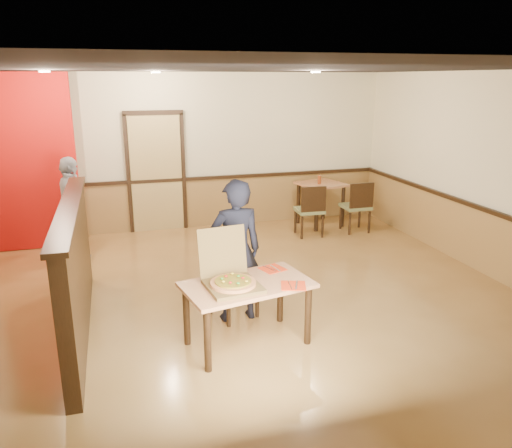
{
  "coord_description": "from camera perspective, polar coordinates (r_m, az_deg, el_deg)",
  "views": [
    {
      "loc": [
        -1.52,
        -5.52,
        2.7
      ],
      "look_at": [
        0.07,
        0.0,
        1.01
      ],
      "focal_mm": 35.0,
      "sensor_mm": 36.0,
      "label": 1
    }
  ],
  "objects": [
    {
      "name": "spot_b",
      "position": [
        8.06,
        -11.39,
        16.64
      ],
      "size": [
        0.14,
        0.14,
        0.02
      ],
      "primitive_type": "cylinder",
      "color": "beige",
      "rests_on": "ceiling"
    },
    {
      "name": "condiment",
      "position": [
        9.33,
        7.26,
        5.06
      ],
      "size": [
        0.06,
        0.06,
        0.16
      ],
      "primitive_type": "cylinder",
      "color": "brown",
      "rests_on": "side_table"
    },
    {
      "name": "diner",
      "position": [
        5.62,
        -2.33,
        -3.11
      ],
      "size": [
        0.62,
        0.42,
        1.65
      ],
      "primitive_type": "imported",
      "rotation": [
        0.0,
        0.0,
        3.18
      ],
      "color": "black",
      "rests_on": "floor"
    },
    {
      "name": "side_chair_left",
      "position": [
        8.76,
        6.25,
        1.77
      ],
      "size": [
        0.48,
        0.48,
        0.92
      ],
      "rotation": [
        0.0,
        0.0,
        3.09
      ],
      "color": "olive",
      "rests_on": "floor"
    },
    {
      "name": "back_door",
      "position": [
        9.16,
        -11.32,
        5.68
      ],
      "size": [
        0.9,
        0.06,
        2.1
      ],
      "primitive_type": "cube",
      "color": "tan",
      "rests_on": "wall_back"
    },
    {
      "name": "ceiling",
      "position": [
        5.73,
        -0.67,
        17.38
      ],
      "size": [
        7.0,
        7.0,
        0.0
      ],
      "primitive_type": "plane",
      "rotation": [
        3.14,
        0.0,
        0.0
      ],
      "color": "black",
      "rests_on": "wall_back"
    },
    {
      "name": "red_accent_panel",
      "position": [
        8.73,
        -25.09,
        6.28
      ],
      "size": [
        1.6,
        0.2,
        2.78
      ],
      "primitive_type": "cube",
      "color": "red",
      "rests_on": "floor"
    },
    {
      "name": "spot_a",
      "position": [
        7.37,
        -23.02,
        15.76
      ],
      "size": [
        0.14,
        0.14,
        0.02
      ],
      "primitive_type": "cylinder",
      "color": "beige",
      "rests_on": "ceiling"
    },
    {
      "name": "floor",
      "position": [
        6.33,
        -0.59,
        -8.86
      ],
      "size": [
        7.0,
        7.0,
        0.0
      ],
      "primitive_type": "plane",
      "color": "#AC7F43",
      "rests_on": "ground"
    },
    {
      "name": "pizza_box",
      "position": [
        5.03,
        -2.86,
        -6.37
      ],
      "size": [
        0.59,
        0.67,
        0.54
      ],
      "rotation": [
        0.0,
        0.0,
        0.13
      ],
      "color": "brown",
      "rests_on": "main_table"
    },
    {
      "name": "pizza",
      "position": [
        4.98,
        -2.63,
        -6.77
      ],
      "size": [
        0.51,
        0.51,
        0.03
      ],
      "primitive_type": "cylinder",
      "rotation": [
        0.0,
        0.0,
        0.13
      ],
      "color": "#CD854A",
      "rests_on": "pizza_box"
    },
    {
      "name": "diner_chair",
      "position": [
        5.85,
        -3.04,
        -5.39
      ],
      "size": [
        0.62,
        0.62,
        0.98
      ],
      "rotation": [
        0.0,
        0.0,
        0.35
      ],
      "color": "olive",
      "rests_on": "floor"
    },
    {
      "name": "passerby",
      "position": [
        8.02,
        -20.24,
        1.6
      ],
      "size": [
        0.52,
        0.98,
        1.59
      ],
      "primitive_type": "imported",
      "rotation": [
        0.0,
        0.0,
        1.71
      ],
      "color": "#9998A1",
      "rests_on": "floor"
    },
    {
      "name": "wall_back",
      "position": [
        9.24,
        -6.48,
        8.19
      ],
      "size": [
        7.0,
        0.0,
        7.0
      ],
      "primitive_type": "plane",
      "rotation": [
        1.57,
        0.0,
        0.0
      ],
      "color": "beige",
      "rests_on": "floor"
    },
    {
      "name": "booth_partition",
      "position": [
        5.69,
        -19.9,
        -4.82
      ],
      "size": [
        0.2,
        3.1,
        1.44
      ],
      "color": "black",
      "rests_on": "floor"
    },
    {
      "name": "side_table",
      "position": [
        9.46,
        7.42,
        3.6
      ],
      "size": [
        0.91,
        0.91,
        0.81
      ],
      "rotation": [
        0.0,
        0.0,
        0.23
      ],
      "color": "tan",
      "rests_on": "floor"
    },
    {
      "name": "side_chair_right",
      "position": [
        9.13,
        11.51,
        2.17
      ],
      "size": [
        0.47,
        0.47,
        0.93
      ],
      "rotation": [
        0.0,
        0.0,
        3.13
      ],
      "color": "olive",
      "rests_on": "floor"
    },
    {
      "name": "napkin_near",
      "position": [
        5.06,
        4.29,
        -7.03
      ],
      "size": [
        0.31,
        0.31,
        0.01
      ],
      "rotation": [
        0.0,
        0.0,
        -0.3
      ],
      "color": "red",
      "rests_on": "main_table"
    },
    {
      "name": "chair_rail_right",
      "position": [
        7.64,
        25.19,
        1.32
      ],
      "size": [
        0.06,
        7.0,
        0.06
      ],
      "primitive_type": "cube",
      "color": "black",
      "rests_on": "wall_right"
    },
    {
      "name": "wainscot_back",
      "position": [
        9.39,
        -6.26,
        2.42
      ],
      "size": [
        7.0,
        0.04,
        0.9
      ],
      "primitive_type": "cube",
      "color": "olive",
      "rests_on": "floor"
    },
    {
      "name": "wainscot_right",
      "position": [
        7.78,
        24.88,
        -2.01
      ],
      "size": [
        0.04,
        7.0,
        0.9
      ],
      "primitive_type": "cube",
      "color": "olive",
      "rests_on": "floor"
    },
    {
      "name": "wall_right",
      "position": [
        7.58,
        25.91,
        4.85
      ],
      "size": [
        0.0,
        7.0,
        7.0
      ],
      "primitive_type": "plane",
      "rotation": [
        1.57,
        0.0,
        -1.57
      ],
      "color": "beige",
      "rests_on": "floor"
    },
    {
      "name": "chair_rail_back",
      "position": [
        9.27,
        -6.33,
        5.21
      ],
      "size": [
        7.0,
        0.06,
        0.06
      ],
      "primitive_type": "cube",
      "color": "black",
      "rests_on": "wall_back"
    },
    {
      "name": "spot_c",
      "position": [
        7.61,
        6.84,
        16.87
      ],
      "size": [
        0.14,
        0.14,
        0.02
      ],
      "primitive_type": "cylinder",
      "color": "beige",
      "rests_on": "ceiling"
    },
    {
      "name": "main_table",
      "position": [
        5.16,
        -1.01,
        -7.85
      ],
      "size": [
        1.41,
        0.98,
        0.69
      ],
      "rotation": [
        0.0,
        0.0,
        0.2
      ],
      "color": "tan",
      "rests_on": "floor"
    },
    {
      "name": "napkin_far",
      "position": [
        5.48,
        1.89,
        -5.13
      ],
      "size": [
        0.3,
        0.3,
        0.01
      ],
      "rotation": [
        0.0,
        0.0,
        0.32
      ],
      "color": "red",
      "rests_on": "main_table"
    }
  ]
}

